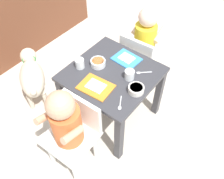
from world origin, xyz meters
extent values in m
plane|color=beige|center=(0.00, 0.00, 0.00)|extent=(7.00, 7.00, 0.00)
cube|color=#333338|center=(0.00, 0.00, 0.45)|extent=(0.53, 0.54, 0.03)
cube|color=#333338|center=(-0.24, -0.24, 0.22)|extent=(0.04, 0.04, 0.44)
cube|color=#333338|center=(0.24, -0.24, 0.22)|extent=(0.04, 0.04, 0.44)
cube|color=#333338|center=(-0.24, 0.24, 0.22)|extent=(0.04, 0.04, 0.44)
cube|color=#333338|center=(0.24, 0.24, 0.22)|extent=(0.04, 0.04, 0.44)
cube|color=silver|center=(-0.44, -0.03, 0.28)|extent=(0.29, 0.29, 0.02)
cube|color=silver|center=(-0.31, -0.02, 0.40)|extent=(0.03, 0.27, 0.22)
cylinder|color=#D86633|center=(-0.44, -0.03, 0.42)|extent=(0.17, 0.17, 0.25)
sphere|color=tan|center=(-0.45, -0.03, 0.61)|extent=(0.15, 0.15, 0.15)
cylinder|color=silver|center=(-0.54, 0.07, 0.14)|extent=(0.03, 0.03, 0.27)
cylinder|color=silver|center=(-0.53, -0.13, 0.14)|extent=(0.03, 0.03, 0.27)
cylinder|color=silver|center=(-0.34, 0.08, 0.14)|extent=(0.03, 0.03, 0.27)
cylinder|color=silver|center=(-0.33, -0.12, 0.14)|extent=(0.03, 0.03, 0.27)
cylinder|color=tan|center=(-0.49, 0.07, 0.48)|extent=(0.15, 0.04, 0.09)
cylinder|color=tan|center=(-0.48, -0.12, 0.48)|extent=(0.15, 0.04, 0.09)
cube|color=silver|center=(0.44, 0.03, 0.28)|extent=(0.30, 0.30, 0.02)
cube|color=silver|center=(0.31, 0.03, 0.40)|extent=(0.04, 0.27, 0.22)
cylinder|color=yellow|center=(0.44, 0.03, 0.43)|extent=(0.16, 0.16, 0.27)
sphere|color=beige|center=(0.45, 0.03, 0.62)|extent=(0.14, 0.14, 0.14)
cylinder|color=silver|center=(0.54, -0.06, 0.14)|extent=(0.03, 0.03, 0.27)
cylinder|color=silver|center=(0.53, 0.14, 0.14)|extent=(0.03, 0.03, 0.27)
cylinder|color=silver|center=(0.34, -0.07, 0.14)|extent=(0.03, 0.03, 0.27)
cylinder|color=silver|center=(0.33, 0.13, 0.14)|extent=(0.03, 0.03, 0.27)
cylinder|color=beige|center=(0.49, -0.05, 0.49)|extent=(0.15, 0.05, 0.09)
cylinder|color=beige|center=(0.48, 0.13, 0.49)|extent=(0.15, 0.05, 0.09)
ellipsoid|color=beige|center=(-0.22, 0.60, 0.21)|extent=(0.37, 0.42, 0.17)
sphere|color=beige|center=(-0.10, 0.77, 0.26)|extent=(0.13, 0.13, 0.13)
sphere|color=black|center=(-0.08, 0.81, 0.25)|extent=(0.06, 0.06, 0.06)
torus|color=green|center=(-0.12, 0.74, 0.24)|extent=(0.11, 0.09, 0.11)
sphere|color=beige|center=(-0.32, 0.45, 0.25)|extent=(0.05, 0.05, 0.05)
cylinder|color=beige|center=(-0.12, 0.65, 0.07)|extent=(0.04, 0.04, 0.14)
cylinder|color=beige|center=(-0.21, 0.71, 0.07)|extent=(0.04, 0.04, 0.14)
cylinder|color=beige|center=(-0.23, 0.48, 0.07)|extent=(0.04, 0.04, 0.14)
cylinder|color=beige|center=(-0.33, 0.54, 0.07)|extent=(0.04, 0.04, 0.14)
cube|color=orange|center=(-0.16, 0.00, 0.47)|extent=(0.17, 0.21, 0.01)
cube|color=white|center=(-0.16, 0.00, 0.47)|extent=(0.09, 0.12, 0.01)
cube|color=#388CD8|center=(0.16, 0.00, 0.47)|extent=(0.15, 0.18, 0.01)
cube|color=white|center=(0.16, 0.00, 0.47)|extent=(0.08, 0.10, 0.01)
cylinder|color=white|center=(0.03, -0.11, 0.49)|extent=(0.06, 0.06, 0.06)
cylinder|color=silver|center=(0.03, -0.11, 0.48)|extent=(0.05, 0.05, 0.04)
cylinder|color=white|center=(-0.09, 0.19, 0.49)|extent=(0.06, 0.06, 0.06)
cylinder|color=silver|center=(-0.09, 0.19, 0.48)|extent=(0.05, 0.05, 0.03)
cylinder|color=white|center=(0.00, 0.11, 0.48)|extent=(0.10, 0.10, 0.04)
cylinder|color=#B26633|center=(0.00, 0.11, 0.50)|extent=(0.08, 0.08, 0.01)
cylinder|color=silver|center=(-0.04, -0.21, 0.48)|extent=(0.09, 0.09, 0.04)
cylinder|color=#B26633|center=(-0.04, -0.21, 0.50)|extent=(0.08, 0.08, 0.01)
cylinder|color=silver|center=(0.13, -0.17, 0.47)|extent=(0.06, 0.06, 0.01)
ellipsoid|color=silver|center=(0.10, -0.13, 0.47)|extent=(0.03, 0.03, 0.01)
cylinder|color=silver|center=(-0.15, -0.18, 0.47)|extent=(0.07, 0.04, 0.01)
ellipsoid|color=silver|center=(-0.19, -0.21, 0.47)|extent=(0.03, 0.03, 0.01)
camera|label=1|loc=(-0.87, -0.68, 1.56)|focal=39.45mm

